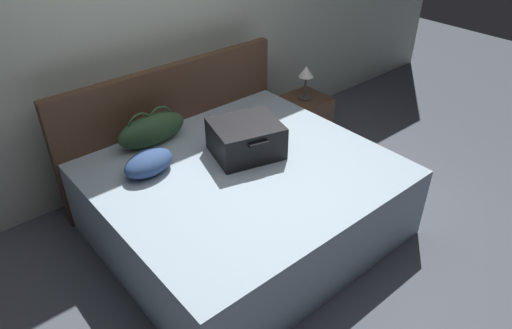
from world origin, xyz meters
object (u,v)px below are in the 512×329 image
at_px(duffel_bag, 152,130).
at_px(table_lamp, 306,75).
at_px(nightstand, 303,121).
at_px(pillow_near_headboard, 149,163).
at_px(hard_case_large, 246,138).
at_px(bed, 244,200).

bearing_deg(duffel_bag, table_lamp, -2.44).
distance_m(nightstand, table_lamp, 0.48).
height_order(pillow_near_headboard, table_lamp, table_lamp).
xyz_separation_m(nightstand, table_lamp, (0.00, 0.00, 0.48)).
height_order(hard_case_large, nightstand, hard_case_large).
height_order(nightstand, table_lamp, table_lamp).
xyz_separation_m(bed, nightstand, (1.28, 0.65, -0.04)).
bearing_deg(duffel_bag, hard_case_large, -51.13).
xyz_separation_m(bed, pillow_near_headboard, (-0.53, 0.39, 0.37)).
bearing_deg(duffel_bag, nightstand, -2.44).
distance_m(bed, table_lamp, 1.50).
bearing_deg(nightstand, bed, -153.11).
relative_size(hard_case_large, nightstand, 1.17).
bearing_deg(table_lamp, nightstand, 0.00).
xyz_separation_m(duffel_bag, nightstand, (1.59, -0.07, -0.45)).
xyz_separation_m(duffel_bag, pillow_near_headboard, (-0.22, -0.32, -0.05)).
bearing_deg(table_lamp, hard_case_large, -156.24).
relative_size(bed, hard_case_large, 3.45).
distance_m(hard_case_large, duffel_bag, 0.73).
bearing_deg(hard_case_large, pillow_near_headboard, 175.70).
bearing_deg(table_lamp, bed, -153.11).
distance_m(hard_case_large, table_lamp, 1.24).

